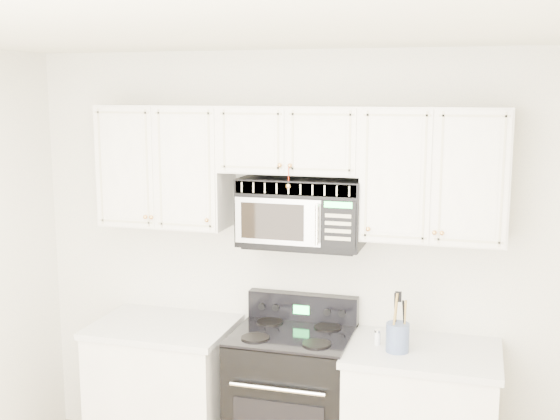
% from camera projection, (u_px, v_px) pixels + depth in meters
% --- Properties ---
extents(room, '(3.51, 3.51, 2.61)m').
position_uv_depth(room, '(188.00, 365.00, 2.74)').
color(room, olive).
rests_on(room, ground).
extents(base_cabinet_left, '(0.86, 0.65, 0.92)m').
position_uv_depth(base_cabinet_left, '(166.00, 397.00, 4.47)').
color(base_cabinet_left, white).
rests_on(base_cabinet_left, ground).
extents(range, '(0.70, 0.64, 1.10)m').
position_uv_depth(range, '(292.00, 404.00, 4.25)').
color(range, black).
rests_on(range, ground).
extents(upper_cabinets, '(2.44, 0.37, 0.75)m').
position_uv_depth(upper_cabinets, '(293.00, 163.00, 4.13)').
color(upper_cabinets, white).
rests_on(upper_cabinets, ground).
extents(microwave, '(0.73, 0.41, 0.40)m').
position_uv_depth(microwave, '(302.00, 212.00, 4.14)').
color(microwave, black).
rests_on(microwave, ground).
extents(utensil_crock, '(0.13, 0.13, 0.34)m').
position_uv_depth(utensil_crock, '(398.00, 336.00, 3.90)').
color(utensil_crock, '#475F80').
rests_on(utensil_crock, base_cabinet_right).
extents(shaker_salt, '(0.04, 0.04, 0.09)m').
position_uv_depth(shaker_salt, '(378.00, 337.00, 4.01)').
color(shaker_salt, silver).
rests_on(shaker_salt, base_cabinet_right).
extents(shaker_pepper, '(0.04, 0.04, 0.11)m').
position_uv_depth(shaker_pepper, '(393.00, 335.00, 4.02)').
color(shaker_pepper, silver).
rests_on(shaker_pepper, base_cabinet_right).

